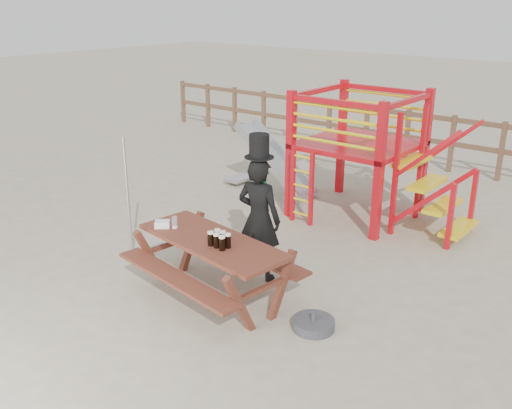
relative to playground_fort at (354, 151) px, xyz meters
name	(u,v)px	position (x,y,z in m)	size (l,w,h in m)	color
ground	(197,287)	(-0.12, -3.58, -1.07)	(60.00, 60.00, 0.00)	tan
back_fence	(429,134)	(-0.12, 3.42, -0.34)	(15.09, 0.09, 1.20)	brown
playground_fort	(354,151)	(0.00, 0.00, 0.00)	(4.71, 1.84, 2.10)	#B30B14
picnic_table	(213,261)	(0.20, -3.63, -0.59)	(2.15, 1.61, 0.77)	brown
man_with_hat	(259,216)	(0.30, -2.86, -0.21)	(0.65, 0.48, 1.92)	black
metal_pole	(128,198)	(-1.52, -3.48, -0.21)	(0.04, 0.04, 1.73)	#B2B2B7
parasol_base	(313,324)	(1.55, -3.45, -1.02)	(0.48, 0.48, 0.20)	#3B3B40
paper_bag	(162,224)	(-0.54, -3.74, -0.26)	(0.18, 0.14, 0.08)	white
stout_pints	(220,240)	(0.41, -3.72, -0.21)	(0.27, 0.18, 0.17)	black
empty_glasses	(175,223)	(-0.40, -3.67, -0.23)	(0.07, 0.07, 0.15)	silver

